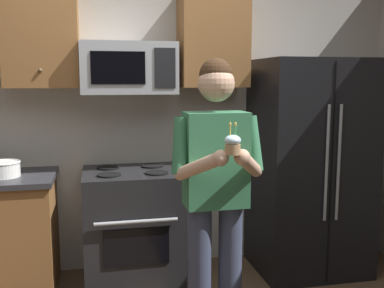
# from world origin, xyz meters

# --- Properties ---
(wall_back) EXTENTS (4.40, 0.10, 2.60)m
(wall_back) POSITION_xyz_m (0.00, 1.75, 1.30)
(wall_back) COLOR beige
(wall_back) RESTS_ON ground
(oven_range) EXTENTS (0.76, 0.70, 0.93)m
(oven_range) POSITION_xyz_m (-0.15, 1.36, 0.46)
(oven_range) COLOR black
(oven_range) RESTS_ON ground
(microwave) EXTENTS (0.74, 0.41, 0.40)m
(microwave) POSITION_xyz_m (-0.15, 1.48, 1.72)
(microwave) COLOR #9EA0A5
(refrigerator) EXTENTS (0.90, 0.75, 1.80)m
(refrigerator) POSITION_xyz_m (1.35, 1.32, 0.90)
(refrigerator) COLOR black
(refrigerator) RESTS_ON ground
(cabinet_row_upper) EXTENTS (2.78, 0.36, 0.76)m
(cabinet_row_upper) POSITION_xyz_m (-0.72, 1.53, 1.95)
(cabinet_row_upper) COLOR brown
(bowl_large_white) EXTENTS (0.25, 0.25, 0.12)m
(bowl_large_white) POSITION_xyz_m (-1.10, 1.35, 0.98)
(bowl_large_white) COLOR white
(bowl_large_white) RESTS_ON counter_left
(person) EXTENTS (0.60, 0.48, 1.76)m
(person) POSITION_xyz_m (0.30, 0.47, 1.00)
(person) COLOR #383F59
(person) RESTS_ON ground
(cupcake) EXTENTS (0.09, 0.09, 0.17)m
(cupcake) POSITION_xyz_m (0.30, 0.14, 1.29)
(cupcake) COLOR #A87F56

